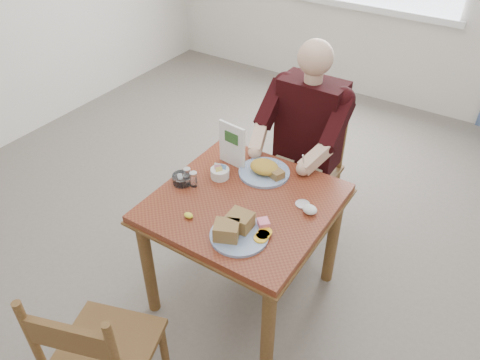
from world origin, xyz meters
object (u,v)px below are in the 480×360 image
Objects in this scene: chair_far at (306,168)px; far_plate at (265,170)px; table at (244,215)px; diner at (305,132)px; near_plate at (238,230)px; chair_near at (101,356)px.

far_plate is (-0.02, -0.54, 0.30)m from chair_far.
table is 0.73m from diner.
far_plate is at bearing 94.90° from table.
chair_far is 2.66× the size of near_plate.
far_plate is at bearing -92.85° from diner.
chair_far is 0.62m from far_plate.
chair_far is at bearing 87.62° from far_plate.
chair_near is at bearing -94.14° from diner.
diner reaches higher than table.
chair_far is at bearing 96.51° from near_plate.
table is at bearing 82.87° from chair_near.
far_plate is (-0.02, 0.26, 0.14)m from table.
table is 0.81m from chair_far.
near_plate reaches higher than table.
chair_near is 0.69× the size of diner.
near_plate is at bearing -64.11° from table.
chair_near reaches higher than table.
near_plate is at bearing -74.38° from far_plate.
chair_near is at bearing -97.13° from table.
near_plate is (0.12, -0.24, 0.15)m from table.
chair_far is 1.77m from chair_near.
chair_far is 1.09m from near_plate.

